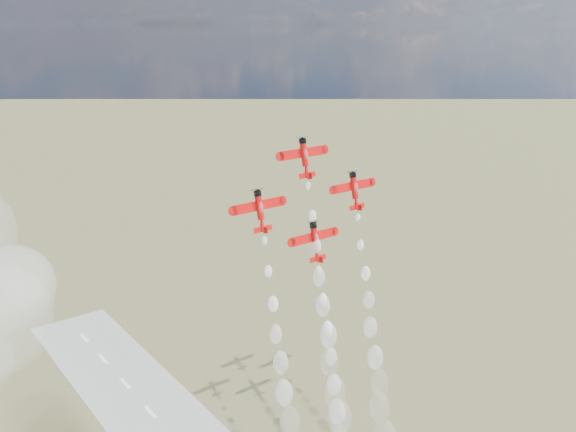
% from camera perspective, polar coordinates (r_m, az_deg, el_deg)
% --- Properties ---
extents(plane_lead, '(12.45, 4.44, 8.79)m').
position_cam_1_polar(plane_lead, '(132.99, 1.56, 5.57)').
color(plane_lead, red).
rests_on(plane_lead, ground).
extents(plane_left, '(12.45, 4.44, 8.79)m').
position_cam_1_polar(plane_left, '(125.98, -2.65, 0.59)').
color(plane_left, red).
rests_on(plane_left, ground).
extents(plane_right, '(12.45, 4.44, 8.79)m').
position_cam_1_polar(plane_right, '(142.20, 6.24, 2.48)').
color(plane_right, red).
rests_on(plane_right, ground).
extents(plane_slot, '(12.45, 4.44, 8.79)m').
position_cam_1_polar(plane_slot, '(134.99, 2.56, -2.32)').
color(plane_slot, red).
rests_on(plane_slot, ground).
extents(smoke_trail_lead, '(5.74, 14.74, 56.16)m').
position_cam_1_polar(smoke_trail_lead, '(143.82, 4.17, -14.44)').
color(smoke_trail_lead, white).
rests_on(smoke_trail_lead, plane_lead).
extents(smoke_trail_right, '(5.14, 14.95, 56.65)m').
position_cam_1_polar(smoke_trail_right, '(155.53, 8.53, -16.02)').
color(smoke_trail_right, white).
rests_on(smoke_trail_right, plane_right).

